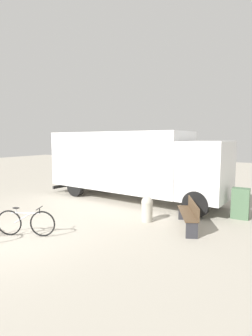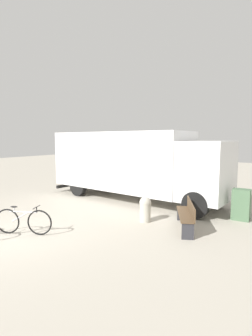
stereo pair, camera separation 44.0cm
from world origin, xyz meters
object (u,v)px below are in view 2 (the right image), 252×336
(park_bench, at_px, (187,214))
(bicycle_middle, at_px, (23,221))
(delivery_truck, at_px, (132,162))
(bollard_near_bench, at_px, (145,208))
(utility_box, at_px, (241,205))

(park_bench, relative_size, bicycle_middle, 1.15)
(delivery_truck, xyz_separation_m, bollard_near_bench, (2.10, -2.65, -1.29))
(delivery_truck, distance_m, utility_box, 5.05)
(park_bench, xyz_separation_m, bicycle_middle, (-4.00, -3.01, -0.10))
(park_bench, relative_size, utility_box, 1.71)
(bicycle_middle, bearing_deg, utility_box, 18.64)
(utility_box, bearing_deg, bicycle_middle, -136.95)
(bicycle_middle, bearing_deg, delivery_truck, 61.25)
(delivery_truck, relative_size, bollard_near_bench, 10.14)
(bicycle_middle, distance_m, utility_box, 7.23)
(bollard_near_bench, distance_m, utility_box, 3.38)
(delivery_truck, xyz_separation_m, bicycle_middle, (-0.43, -5.63, -1.36))
(bicycle_middle, height_order, utility_box, utility_box)
(park_bench, height_order, utility_box, utility_box)
(bicycle_middle, xyz_separation_m, utility_box, (5.28, 4.93, 0.15))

